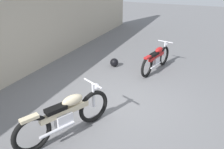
% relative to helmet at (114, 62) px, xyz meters
% --- Properties ---
extents(ground_plane, '(40.00, 40.00, 0.00)m').
position_rel_helmet_xyz_m(ground_plane, '(-2.25, -1.07, -0.15)').
color(ground_plane, slate).
extents(building_wall, '(18.00, 0.30, 3.29)m').
position_rel_helmet_xyz_m(building_wall, '(-2.25, 2.43, 1.50)').
color(building_wall, '#B2A893').
rests_on(building_wall, ground_plane).
extents(helmet, '(0.29, 0.29, 0.29)m').
position_rel_helmet_xyz_m(helmet, '(0.00, 0.00, 0.00)').
color(helmet, black).
rests_on(helmet, ground_plane).
extents(motorcycle_cream, '(2.00, 1.08, 0.97)m').
position_rel_helmet_xyz_m(motorcycle_cream, '(-3.75, -0.55, 0.32)').
color(motorcycle_cream, black).
rests_on(motorcycle_cream, ground_plane).
extents(motorcycle_red, '(1.93, 0.67, 0.88)m').
position_rel_helmet_xyz_m(motorcycle_red, '(0.25, -1.43, 0.28)').
color(motorcycle_red, black).
rests_on(motorcycle_red, ground_plane).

